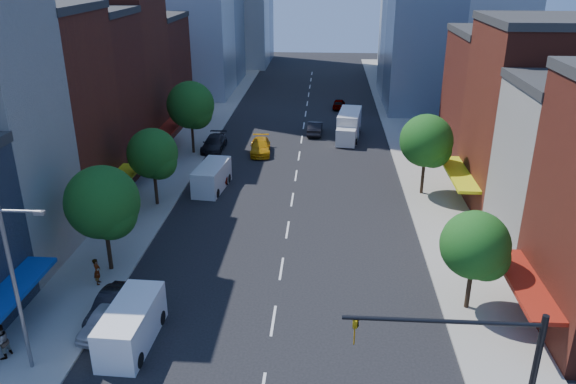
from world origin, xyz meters
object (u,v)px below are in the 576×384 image
parked_car_second (112,306)px  cargo_van_far (211,178)px  parked_car_front (103,320)px  parked_car_rear (214,143)px  traffic_car_far (339,104)px  pedestrian_far (1,342)px  parked_car_third (217,173)px  taxi (260,147)px  pedestrian_near (97,271)px  box_truck (349,126)px  traffic_car_oncoming (315,128)px  cargo_van_near (130,327)px

parked_car_second → cargo_van_far: cargo_van_far is taller
parked_car_front → parked_car_rear: bearing=97.4°
parked_car_second → traffic_car_far: bearing=79.4°
pedestrian_far → parked_car_third: bearing=179.5°
taxi → pedestrian_near: (-7.38, -27.57, 0.29)m
parked_car_second → pedestrian_near: size_ratio=2.50×
parked_car_rear → box_truck: 15.98m
parked_car_rear → cargo_van_far: cargo_van_far is taller
parked_car_front → traffic_car_oncoming: traffic_car_oncoming is taller
cargo_van_near → taxi: 33.48m
parked_car_third → cargo_van_far: bearing=-95.9°
parked_car_second → cargo_van_near: size_ratio=0.81×
parked_car_rear → pedestrian_near: (-2.12, -28.31, 0.27)m
parked_car_third → pedestrian_far: 27.50m
taxi → pedestrian_near: bearing=-109.9°
parked_car_second → parked_car_third: size_ratio=0.92×
parked_car_front → parked_car_rear: parked_car_rear is taller
box_truck → pedestrian_near: box_truck is taller
pedestrian_near → pedestrian_far: (-2.20, -7.45, 0.09)m
parked_car_rear → traffic_car_oncoming: bearing=33.8°
parked_car_front → parked_car_rear: 32.90m
parked_car_rear → traffic_car_oncoming: 13.03m
cargo_van_near → parked_car_rear: bearing=95.3°
parked_car_rear → cargo_van_near: cargo_van_near is taller
taxi → cargo_van_far: bearing=-111.9°
cargo_van_near → cargo_van_far: size_ratio=0.97×
cargo_van_near → parked_car_third: bearing=91.9°
traffic_car_oncoming → parked_car_third: bearing=62.8°
parked_car_front → parked_car_second: 1.32m
parked_car_second → traffic_car_oncoming: (11.00, 38.57, 0.04)m
cargo_van_near → traffic_car_far: cargo_van_near is taller
pedestrian_near → cargo_van_far: bearing=-25.4°
traffic_car_far → pedestrian_near: size_ratio=2.23×
parked_car_third → cargo_van_near: size_ratio=0.88×
traffic_car_oncoming → box_truck: 4.32m
traffic_car_far → parked_car_second: bearing=79.8°
taxi → traffic_car_oncoming: bearing=48.4°
traffic_car_oncoming → parked_car_second: bearing=76.3°
parked_car_front → cargo_van_near: cargo_van_near is taller
parked_car_third → pedestrian_near: (-4.12, -19.31, 0.37)m
pedestrian_far → parked_car_front: bearing=136.3°
parked_car_third → traffic_car_oncoming: size_ratio=1.03×
cargo_van_near → cargo_van_far: bearing=91.9°
cargo_van_near → parked_car_second: bearing=130.7°
cargo_van_far → pedestrian_far: 25.06m
pedestrian_near → parked_car_second: bearing=-158.8°
pedestrian_far → taxi: bearing=177.5°
parked_car_third → box_truck: bearing=42.6°
traffic_car_far → parked_car_third: bearing=72.5°
parked_car_second → parked_car_third: 22.67m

